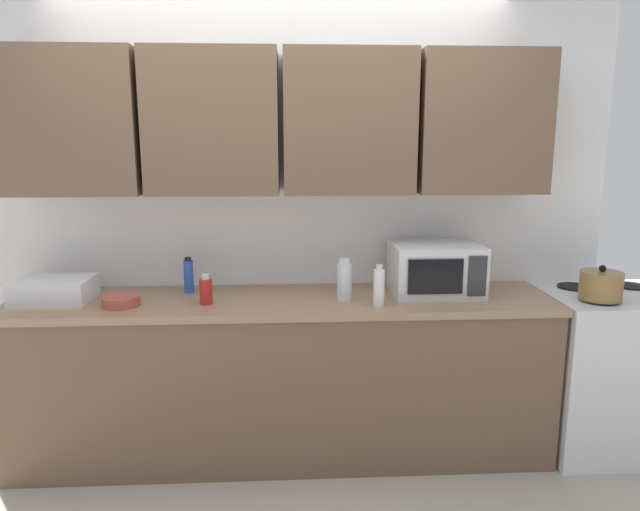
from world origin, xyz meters
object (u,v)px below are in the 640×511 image
Objects in this scene: bottle_red_sauce at (206,291)px; microwave at (436,269)px; dish_rack at (54,290)px; bowl_ceramic_small at (121,301)px; bottle_white_jar at (379,287)px; bottle_clear_tall at (344,281)px; bottle_blue_cleaner at (189,276)px; kettle at (601,285)px; stove_range at (608,370)px.

microwave is at bearing 6.49° from bottle_red_sauce.
dish_rack is 0.81m from bottle_red_sauce.
bottle_red_sauce reaches higher than bowl_ceramic_small.
bottle_white_jar is at bearing -147.40° from microwave.
microwave is 2.14× the size of bottle_clear_tall.
microwave is 2.49× the size of bowl_ceramic_small.
bottle_red_sauce is 0.72m from bottle_clear_tall.
microwave reaches higher than bottle_red_sauce.
bottle_blue_cleaner is (-1.36, 0.10, -0.04)m from microwave.
bottle_white_jar reaches higher than bowl_ceramic_small.
bottle_blue_cleaner is 0.93× the size of bottle_white_jar.
microwave is 0.52m from bottle_clear_tall.
bottle_clear_tall is at bearing 143.19° from bottle_white_jar.
bottle_clear_tall is at bearing -12.96° from bottle_blue_cleaner.
bottle_blue_cleaner is at bearing 172.33° from kettle.
bowl_ceramic_small is at bearing -177.56° from bottle_clear_tall.
bottle_white_jar is at bearing -5.29° from bottle_red_sauce.
bowl_ceramic_small is (-2.50, 0.05, -0.06)m from kettle.
microwave is at bearing 10.94° from bottle_clear_tall.
dish_rack is 0.69m from bottle_blue_cleaner.
bottle_white_jar is (1.01, -0.32, 0.00)m from bottle_blue_cleaner.
bottle_clear_tall reaches higher than stove_range.
microwave is at bearing -4.03° from bottle_blue_cleaner.
bottle_white_jar reaches higher than bottle_blue_cleaner.
bottle_red_sauce is 0.82× the size of bowl_ceramic_small.
kettle is 2.07m from bottle_red_sauce.
kettle is (-0.17, -0.14, 0.53)m from stove_range.
bottle_white_jar is 0.89m from bottle_red_sauce.
bottle_blue_cleaner is at bearing 175.97° from microwave.
bowl_ceramic_small is (-0.43, -0.01, -0.05)m from bottle_red_sauce.
stove_range is 4.22× the size of bottle_white_jar.
bowl_ceramic_small is at bearing 176.78° from bottle_white_jar.
microwave reaches higher than bottle_clear_tall.
bottle_white_jar is (-1.35, -0.16, 0.55)m from stove_range.
bottle_blue_cleaner is 1.04× the size of bowl_ceramic_small.
kettle is 1.07× the size of bottle_blue_cleaner.
stove_range is 2.43m from bottle_blue_cleaner.
kettle is at bearing -7.67° from bottle_blue_cleaner.
dish_rack is 2.41× the size of bottle_red_sauce.
bottle_red_sauce is (0.13, -0.24, -0.02)m from bottle_blue_cleaner.
bottle_blue_cleaner is 1.27× the size of bottle_red_sauce.
bottle_blue_cleaner reaches higher than stove_range.
bottle_clear_tall reaches higher than bottle_red_sauce.
kettle is 2.21m from bottle_blue_cleaner.
dish_rack is 1.98× the size of bowl_ceramic_small.
dish_rack is at bearing 173.82° from bottle_white_jar.
bowl_ceramic_small is at bearing -178.09° from stove_range.
kettle is at bearing -1.16° from bowl_ceramic_small.
microwave is at bearing 32.60° from bottle_white_jar.
bottle_clear_tall is at bearing 175.75° from kettle.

